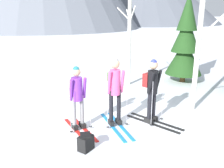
# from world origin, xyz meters

# --- Properties ---
(ground_plane) EXTENTS (400.00, 400.00, 0.00)m
(ground_plane) POSITION_xyz_m (0.00, 0.00, 0.00)
(ground_plane) COLOR white
(skier_in_purple) EXTENTS (0.74, 1.61, 1.68)m
(skier_in_purple) POSITION_xyz_m (-0.98, -0.23, 0.92)
(skier_in_purple) COLOR red
(skier_in_purple) RESTS_ON ground
(skier_in_pink) EXTENTS (0.61, 1.82, 1.85)m
(skier_in_pink) POSITION_xyz_m (0.00, -0.23, 1.06)
(skier_in_pink) COLOR #1E84D1
(skier_in_pink) RESTS_ON ground
(skier_in_black) EXTENTS (1.22, 1.58, 1.78)m
(skier_in_black) POSITION_xyz_m (1.03, -0.28, 1.01)
(skier_in_black) COLOR black
(skier_in_black) RESTS_ON ground
(pine_tree_mid) EXTENTS (1.57, 1.57, 3.78)m
(pine_tree_mid) POSITION_xyz_m (4.00, 3.24, 1.73)
(pine_tree_mid) COLOR #51381E
(pine_tree_mid) RESTS_ON ground
(birch_tree_tall) EXTENTS (0.47, 0.70, 3.38)m
(birch_tree_tall) POSITION_xyz_m (2.66, 0.22, 1.73)
(birch_tree_tall) COLOR silver
(birch_tree_tall) RESTS_ON ground
(birch_tree_slender) EXTENTS (0.47, 1.18, 3.43)m
(birch_tree_slender) POSITION_xyz_m (1.54, 3.42, 1.81)
(birch_tree_slender) COLOR silver
(birch_tree_slender) RESTS_ON ground
(backpack_on_snow_front) EXTENTS (0.40, 0.39, 0.38)m
(backpack_on_snow_front) POSITION_xyz_m (-0.93, -1.31, 0.19)
(backpack_on_snow_front) COLOR black
(backpack_on_snow_front) RESTS_ON ground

